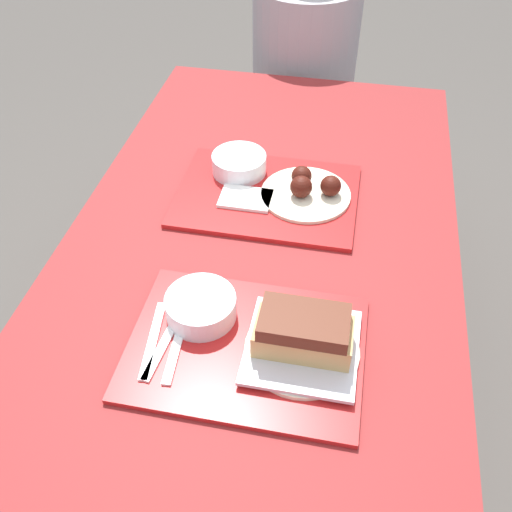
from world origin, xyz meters
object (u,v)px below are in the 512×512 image
wings_plate_far (308,189)px  person_seated_across (305,53)px  tray_far (267,196)px  bowl_coleslaw_near (201,306)px  tray_near (246,348)px  brisket_sandwich_plate (303,338)px  bowl_coleslaw_far (239,163)px

wings_plate_far → person_seated_across: 0.83m
tray_far → wings_plate_far: 0.10m
bowl_coleslaw_near → tray_far: bearing=82.1°
person_seated_across → tray_near: bearing=-87.2°
tray_far → bowl_coleslaw_near: bearing=-97.9°
bowl_coleslaw_near → person_seated_across: (0.03, 1.21, -0.06)m
bowl_coleslaw_near → wings_plate_far: (0.15, 0.39, -0.01)m
tray_near → wings_plate_far: wings_plate_far is taller
tray_far → brisket_sandwich_plate: 0.45m
tray_near → wings_plate_far: size_ratio=2.00×
bowl_coleslaw_near → brisket_sandwich_plate: size_ratio=0.65×
tray_near → bowl_coleslaw_far: (-0.12, 0.51, 0.03)m
tray_near → tray_far: size_ratio=1.00×
bowl_coleslaw_near → bowl_coleslaw_far: size_ratio=1.00×
bowl_coleslaw_near → person_seated_across: person_seated_across is taller
bowl_coleslaw_near → wings_plate_far: 0.42m
bowl_coleslaw_far → bowl_coleslaw_near: bearing=-86.5°
brisket_sandwich_plate → bowl_coleslaw_near: bearing=166.7°
tray_near → brisket_sandwich_plate: (0.10, 0.01, 0.04)m
tray_near → bowl_coleslaw_far: bearing=103.6°
wings_plate_far → person_seated_across: bearing=97.9°
tray_near → person_seated_across: bearing=92.8°
tray_near → tray_far: bearing=95.4°
tray_far → person_seated_across: 0.83m
bowl_coleslaw_far → brisket_sandwich_plate: bearing=-66.2°
tray_far → brisket_sandwich_plate: brisket_sandwich_plate is taller
bowl_coleslaw_near → wings_plate_far: size_ratio=0.63×
tray_near → person_seated_across: (-0.06, 1.26, -0.03)m
bowl_coleslaw_near → person_seated_across: bearing=88.5°
brisket_sandwich_plate → tray_far: bearing=108.0°
bowl_coleslaw_near → tray_near: bearing=-29.4°
person_seated_across → bowl_coleslaw_near: bearing=-91.5°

